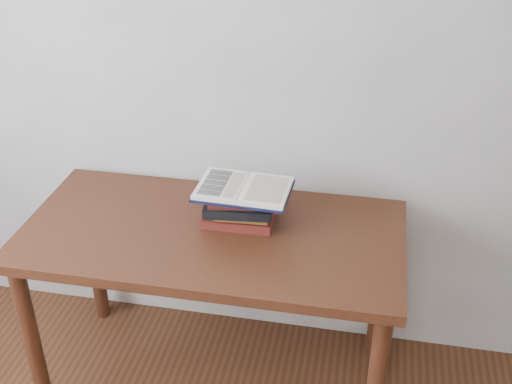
# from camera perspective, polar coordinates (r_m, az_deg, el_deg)

# --- Properties ---
(desk) EXTENTS (1.35, 0.67, 0.72)m
(desk) POSITION_cam_1_polar(r_m,az_deg,el_deg) (2.32, -3.85, -5.44)
(desk) COLOR #472111
(desk) RESTS_ON ground
(book_stack) EXTENTS (0.26, 0.21, 0.13)m
(book_stack) POSITION_cam_1_polar(r_m,az_deg,el_deg) (2.27, -1.46, -1.38)
(book_stack) COLOR #5C2017
(book_stack) RESTS_ON desk
(open_book) EXTENTS (0.33, 0.24, 0.03)m
(open_book) POSITION_cam_1_polar(r_m,az_deg,el_deg) (2.23, -1.09, 0.27)
(open_book) COLOR black
(open_book) RESTS_ON book_stack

